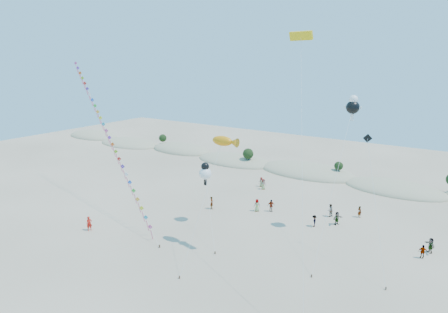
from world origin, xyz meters
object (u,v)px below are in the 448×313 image
Objects in this scene: parafoil_kite at (301,40)px; flyer_foreground at (89,224)px; kite_train at (107,132)px; fish_kite at (225,141)px.

parafoil_kite reaches higher than flyer_foreground.
kite_train reaches higher than flyer_foreground.
parafoil_kite is (7.54, 1.59, 10.37)m from fish_kite.
fish_kite reaches higher than flyer_foreground.
kite_train is 16.17× the size of flyer_foreground.
flyer_foreground is (-16.59, -6.08, -11.51)m from fish_kite.
parafoil_kite is at bearing -49.14° from flyer_foreground.
fish_kite is 21.09m from flyer_foreground.
flyer_foreground is at bearing -57.09° from kite_train.
parafoil_kite is (29.35, -0.40, 11.92)m from kite_train.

